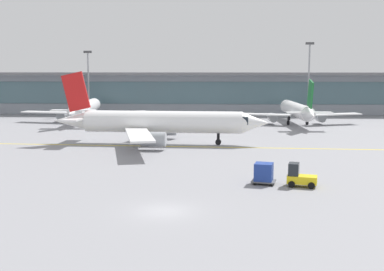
% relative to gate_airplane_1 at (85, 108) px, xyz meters
% --- Properties ---
extents(ground_plane, '(400.00, 400.00, 0.00)m').
position_rel_gate_airplane_1_xyz_m(ground_plane, '(21.90, -61.00, -2.65)').
color(ground_plane, gray).
extents(taxiway_centreline_stripe, '(109.85, 6.41, 0.01)m').
position_rel_gate_airplane_1_xyz_m(taxiway_centreline_stripe, '(18.49, -30.39, -2.65)').
color(taxiway_centreline_stripe, yellow).
rests_on(taxiway_centreline_stripe, ground_plane).
extents(terminal_concourse, '(202.36, 11.00, 9.60)m').
position_rel_gate_airplane_1_xyz_m(terminal_concourse, '(21.90, 20.45, 2.27)').
color(terminal_concourse, '#8C939E').
rests_on(terminal_concourse, ground_plane).
extents(gate_airplane_1, '(24.80, 26.70, 8.84)m').
position_rel_gate_airplane_1_xyz_m(gate_airplane_1, '(0.00, 0.00, 0.00)').
color(gate_airplane_1, white).
rests_on(gate_airplane_1, ground_plane).
extents(gate_airplane_2, '(24.40, 26.26, 8.70)m').
position_rel_gate_airplane_1_xyz_m(gate_airplane_2, '(41.09, -2.25, -0.04)').
color(gate_airplane_2, white).
rests_on(gate_airplane_2, ground_plane).
extents(taxiing_regional_jet, '(30.46, 28.29, 10.09)m').
position_rel_gate_airplane_1_xyz_m(taxiing_regional_jet, '(18.10, -28.37, 0.37)').
color(taxiing_regional_jet, white).
rests_on(taxiing_regional_jet, ground_plane).
extents(baggage_tug, '(2.86, 2.12, 2.10)m').
position_rel_gate_airplane_1_xyz_m(baggage_tug, '(33.23, -52.76, -1.76)').
color(baggage_tug, yellow).
rests_on(baggage_tug, ground_plane).
extents(cargo_dolly_lead, '(2.42, 2.05, 1.94)m').
position_rel_gate_airplane_1_xyz_m(cargo_dolly_lead, '(30.11, -52.01, -1.60)').
color(cargo_dolly_lead, '#595B60').
rests_on(cargo_dolly_lead, ground_plane).
extents(apron_light_mast_1, '(1.80, 0.36, 14.34)m').
position_rel_gate_airplane_1_xyz_m(apron_light_mast_1, '(-2.42, 12.70, 5.20)').
color(apron_light_mast_1, gray).
rests_on(apron_light_mast_1, ground_plane).
extents(apron_light_mast_2, '(1.80, 0.36, 16.03)m').
position_rel_gate_airplane_1_xyz_m(apron_light_mast_2, '(45.82, 11.88, 6.06)').
color(apron_light_mast_2, gray).
rests_on(apron_light_mast_2, ground_plane).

